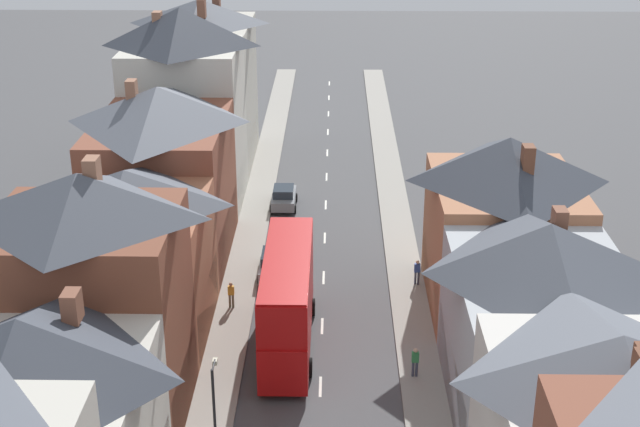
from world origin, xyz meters
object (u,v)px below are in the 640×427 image
pedestrian_mid_right (415,361)px  pedestrian_far_left (231,294)px  pedestrian_far_right (417,271)px  car_parked_left_a (284,197)px  street_lamp (215,414)px  car_near_blue (274,263)px  double_decker_bus_lead (287,299)px

pedestrian_mid_right → pedestrian_far_left: (-10.03, 7.01, 0.00)m
pedestrian_far_right → car_parked_left_a: bearing=125.0°
pedestrian_far_right → street_lamp: size_ratio=0.29×
car_near_blue → street_lamp: size_ratio=0.75×
pedestrian_far_right → car_near_blue: bearing=171.3°
car_near_blue → pedestrian_mid_right: pedestrian_mid_right is taller
car_near_blue → street_lamp: 19.42m
street_lamp → car_parked_left_a: bearing=87.8°
pedestrian_mid_right → car_near_blue: bearing=124.4°
double_decker_bus_lead → pedestrian_far_right: (7.50, 6.98, -1.78)m
pedestrian_mid_right → pedestrian_far_right: 10.15m
pedestrian_mid_right → pedestrian_far_right: (0.94, 10.11, 0.00)m
pedestrian_mid_right → car_parked_left_a: bearing=109.1°
car_near_blue → street_lamp: (-1.15, -19.23, 2.41)m
pedestrian_far_right → pedestrian_mid_right: bearing=-95.3°
double_decker_bus_lead → car_near_blue: 8.66m
car_parked_left_a → pedestrian_far_left: pedestrian_far_left is taller
car_parked_left_a → street_lamp: (-1.15, -30.43, 2.43)m
car_near_blue → double_decker_bus_lead: bearing=-81.2°
double_decker_bus_lead → pedestrian_far_left: (-3.47, 3.88, -1.78)m
pedestrian_mid_right → street_lamp: bearing=-139.2°
double_decker_bus_lead → pedestrian_mid_right: double_decker_bus_lead is taller
double_decker_bus_lead → pedestrian_mid_right: (6.56, -3.13, -1.78)m
pedestrian_far_right → pedestrian_far_left: bearing=-164.2°
car_parked_left_a → street_lamp: bearing=-92.2°
car_near_blue → pedestrian_mid_right: (7.85, -11.46, 0.20)m
car_near_blue → pedestrian_far_left: 4.96m
pedestrian_far_right → street_lamp: bearing=-119.1°
car_parked_left_a → car_near_blue: bearing=-90.0°
double_decker_bus_lead → pedestrian_far_right: bearing=42.9°
pedestrian_mid_right → pedestrian_far_right: size_ratio=1.00×
double_decker_bus_lead → car_near_blue: size_ratio=2.61×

